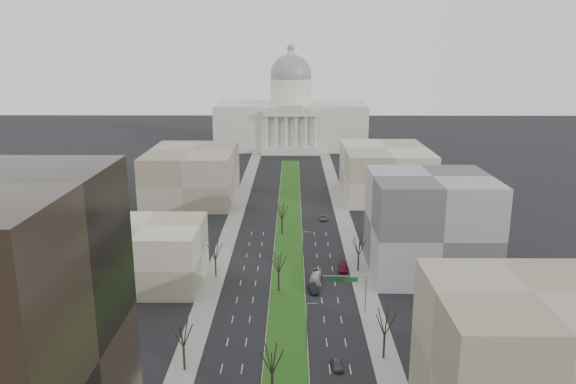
# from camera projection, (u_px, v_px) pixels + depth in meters

# --- Properties ---
(ground) EXTENTS (600.00, 600.00, 0.00)m
(ground) POSITION_uv_depth(u_px,v_px,m) (289.00, 234.00, 164.93)
(ground) COLOR black
(ground) RESTS_ON ground
(median) EXTENTS (8.00, 222.03, 0.20)m
(median) POSITION_uv_depth(u_px,v_px,m) (289.00, 235.00, 163.92)
(median) COLOR #999993
(median) RESTS_ON ground
(sidewalk_left) EXTENTS (5.00, 330.00, 0.15)m
(sidewalk_left) POSITION_uv_depth(u_px,v_px,m) (219.00, 266.00, 140.84)
(sidewalk_left) COLOR gray
(sidewalk_left) RESTS_ON ground
(sidewalk_right) EXTENTS (5.00, 330.00, 0.15)m
(sidewalk_right) POSITION_uv_depth(u_px,v_px,m) (358.00, 266.00, 140.55)
(sidewalk_right) COLOR gray
(sidewalk_right) RESTS_ON ground
(capitol) EXTENTS (80.00, 46.00, 55.00)m
(capitol) POSITION_uv_depth(u_px,v_px,m) (291.00, 118.00, 305.72)
(capitol) COLOR beige
(capitol) RESTS_ON ground
(building_beige_left) EXTENTS (26.00, 22.00, 14.00)m
(building_beige_left) POSITION_uv_depth(u_px,v_px,m) (145.00, 254.00, 129.56)
(building_beige_left) COLOR tan
(building_beige_left) RESTS_ON ground
(building_tan_right) EXTENTS (26.00, 24.00, 22.00)m
(building_tan_right) POSITION_uv_depth(u_px,v_px,m) (525.00, 366.00, 76.69)
(building_tan_right) COLOR gray
(building_tan_right) RESTS_ON ground
(building_grey_right) EXTENTS (28.00, 26.00, 24.00)m
(building_grey_right) POSITION_uv_depth(u_px,v_px,m) (430.00, 225.00, 134.54)
(building_grey_right) COLOR #585B5D
(building_grey_right) RESTS_ON ground
(building_far_left) EXTENTS (30.00, 40.00, 18.00)m
(building_far_left) POSITION_uv_depth(u_px,v_px,m) (192.00, 174.00, 201.71)
(building_far_left) COLOR gray
(building_far_left) RESTS_ON ground
(building_far_right) EXTENTS (30.00, 40.00, 18.00)m
(building_far_right) POSITION_uv_depth(u_px,v_px,m) (385.00, 172.00, 205.97)
(building_far_right) COLOR tan
(building_far_right) RESTS_ON ground
(tree_left_mid) EXTENTS (5.40, 5.40, 9.72)m
(tree_left_mid) POSITION_uv_depth(u_px,v_px,m) (183.00, 333.00, 93.60)
(tree_left_mid) COLOR black
(tree_left_mid) RESTS_ON ground
(tree_left_far) EXTENTS (5.28, 5.28, 9.50)m
(tree_left_far) POSITION_uv_depth(u_px,v_px,m) (215.00, 250.00, 132.37)
(tree_left_far) COLOR black
(tree_left_far) RESTS_ON ground
(tree_right_mid) EXTENTS (5.52, 5.52, 9.94)m
(tree_right_mid) POSITION_uv_depth(u_px,v_px,m) (385.00, 322.00, 97.15)
(tree_right_mid) COLOR black
(tree_right_mid) RESTS_ON ground
(tree_right_far) EXTENTS (5.04, 5.04, 9.07)m
(tree_right_far) POSITION_uv_depth(u_px,v_px,m) (359.00, 246.00, 136.04)
(tree_right_far) COLOR black
(tree_right_far) RESTS_ON ground
(tree_median_a) EXTENTS (5.40, 5.40, 9.72)m
(tree_median_a) POSITION_uv_depth(u_px,v_px,m) (272.00, 359.00, 85.73)
(tree_median_a) COLOR black
(tree_median_a) RESTS_ON ground
(tree_median_b) EXTENTS (5.40, 5.40, 9.72)m
(tree_median_b) POSITION_uv_depth(u_px,v_px,m) (279.00, 262.00, 124.46)
(tree_median_b) COLOR black
(tree_median_b) RESTS_ON ground
(tree_median_c) EXTENTS (5.40, 5.40, 9.72)m
(tree_median_c) POSITION_uv_depth(u_px,v_px,m) (282.00, 211.00, 163.20)
(tree_median_c) COLOR black
(tree_median_c) RESTS_ON ground
(streetlamp_median_b) EXTENTS (1.90, 0.20, 9.16)m
(streetlamp_median_b) POSITION_uv_depth(u_px,v_px,m) (307.00, 325.00, 100.75)
(streetlamp_median_b) COLOR gray
(streetlamp_median_b) RESTS_ON ground
(streetlamp_median_c) EXTENTS (1.90, 0.20, 9.16)m
(streetlamp_median_c) POSITION_uv_depth(u_px,v_px,m) (303.00, 248.00, 139.49)
(streetlamp_median_c) COLOR gray
(streetlamp_median_c) RESTS_ON ground
(mast_arm_signs) EXTENTS (9.12, 0.24, 8.09)m
(mast_arm_signs) POSITION_uv_depth(u_px,v_px,m) (353.00, 285.00, 114.90)
(mast_arm_signs) COLOR gray
(mast_arm_signs) RESTS_ON ground
(car_grey_near) EXTENTS (2.24, 4.38, 1.43)m
(car_grey_near) POSITION_uv_depth(u_px,v_px,m) (337.00, 364.00, 95.92)
(car_grey_near) COLOR #44454B
(car_grey_near) RESTS_ON ground
(car_black) EXTENTS (2.61, 5.39, 1.70)m
(car_black) POSITION_uv_depth(u_px,v_px,m) (313.00, 288.00, 125.91)
(car_black) COLOR black
(car_black) RESTS_ON ground
(car_red) EXTENTS (2.80, 5.66, 1.58)m
(car_red) POSITION_uv_depth(u_px,v_px,m) (343.00, 268.00, 137.55)
(car_red) COLOR maroon
(car_red) RESTS_ON ground
(car_grey_far) EXTENTS (2.44, 4.91, 1.34)m
(car_grey_far) POSITION_uv_depth(u_px,v_px,m) (324.00, 218.00, 178.47)
(car_grey_far) COLOR #56585E
(car_grey_far) RESTS_ON ground
(box_van) EXTENTS (3.14, 8.19, 2.23)m
(box_van) POSITION_uv_depth(u_px,v_px,m) (315.00, 278.00, 130.79)
(box_van) COLOR silver
(box_van) RESTS_ON ground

